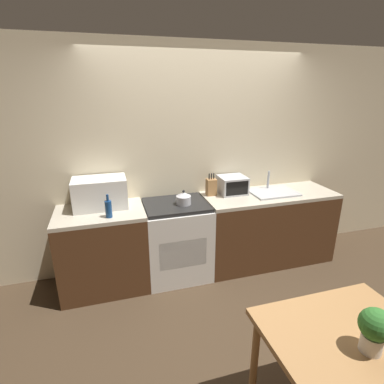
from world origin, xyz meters
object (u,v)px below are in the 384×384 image
(kettle, at_px, (184,198))
(dining_table, at_px, (345,347))
(microwave, at_px, (100,193))
(stove_range, at_px, (177,240))
(toaster_oven, at_px, (232,185))
(bottle, at_px, (108,209))

(kettle, xyz_separation_m, dining_table, (0.48, -1.90, -0.31))
(dining_table, bearing_deg, microwave, 123.10)
(stove_range, bearing_deg, toaster_oven, 11.06)
(stove_range, distance_m, kettle, 0.53)
(kettle, bearing_deg, stove_range, 147.12)
(stove_range, xyz_separation_m, dining_table, (0.56, -1.95, 0.21))
(bottle, relative_size, toaster_oven, 0.74)
(kettle, bearing_deg, dining_table, -75.79)
(bottle, bearing_deg, microwave, 103.57)
(stove_range, xyz_separation_m, bottle, (-0.72, -0.18, 0.54))
(bottle, height_order, dining_table, bottle)
(bottle, xyz_separation_m, toaster_oven, (1.45, 0.32, 0.01))
(microwave, relative_size, dining_table, 0.58)
(stove_range, bearing_deg, kettle, -32.88)
(microwave, distance_m, dining_table, 2.50)
(toaster_oven, distance_m, dining_table, 2.13)
(microwave, bearing_deg, kettle, -10.87)
(kettle, xyz_separation_m, bottle, (-0.79, -0.13, 0.02))
(microwave, xyz_separation_m, dining_table, (1.35, -2.07, -0.40))
(microwave, relative_size, bottle, 2.33)
(stove_range, xyz_separation_m, kettle, (0.08, -0.05, 0.52))
(bottle, bearing_deg, toaster_oven, 12.54)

